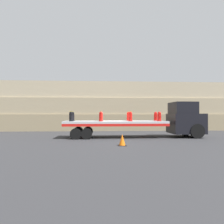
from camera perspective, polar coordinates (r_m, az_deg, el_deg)
The scene contains 16 objects.
ground_plane at distance 17.72m, azimuth 0.84°, elevation -6.66°, with size 120.00×120.00×0.00m, color #2D2D30.
rock_cliff at distance 25.99m, azimuth -0.61°, elevation 1.46°, with size 60.00×3.30×5.62m.
truck_cab at distance 19.01m, azimuth 18.80°, elevation -1.92°, with size 2.56×2.57×2.86m.
flatbed_trailer at distance 17.61m, azimuth -0.66°, elevation -3.14°, with size 8.14×2.62×1.34m.
fire_hydrant_black_near_0 at distance 17.14m, azimuth -10.66°, elevation -1.18°, with size 0.35×0.52×0.75m.
fire_hydrant_black_far_0 at distance 18.24m, azimuth -10.24°, elevation -1.15°, with size 0.35×0.52×0.75m.
fire_hydrant_red_near_1 at distance 17.01m, azimuth -2.90°, elevation -1.20°, with size 0.35×0.52×0.75m.
fire_hydrant_red_far_1 at distance 18.12m, azimuth -2.95°, elevation -1.16°, with size 0.35×0.52×0.75m.
fire_hydrant_red_near_2 at distance 17.20m, azimuth 4.83°, elevation -1.19°, with size 0.35×0.52×0.75m.
fire_hydrant_red_far_2 at distance 18.30m, azimuth 4.31°, elevation -1.16°, with size 0.35×0.52×0.75m.
fire_hydrant_red_near_3 at distance 17.69m, azimuth 12.26°, elevation -1.16°, with size 0.35×0.52×0.75m.
fire_hydrant_red_far_3 at distance 18.76m, azimuth 11.33°, elevation -1.14°, with size 0.35×0.52×0.75m.
cargo_strap_rear at distance 17.69m, azimuth -10.44°, elevation 0.11°, with size 0.05×2.72×0.01m.
cargo_strap_middle at distance 17.57m, azimuth -2.93°, elevation 0.11°, with size 0.05×2.72×0.01m.
cargo_strap_front at distance 17.75m, azimuth 4.56°, elevation 0.10°, with size 0.05×2.72×0.01m.
traffic_cone at distance 13.10m, azimuth 2.69°, elevation -7.33°, with size 0.50×0.50×0.68m.
Camera 1 is at (-1.38, -17.57, 1.86)m, focal length 35.00 mm.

